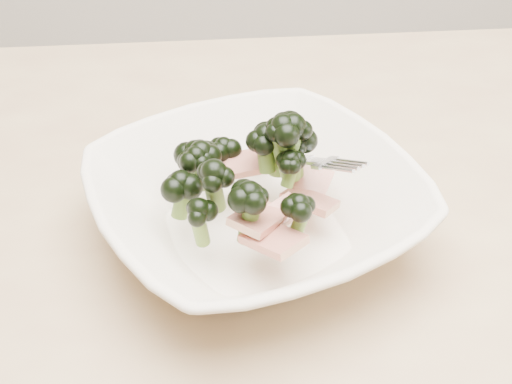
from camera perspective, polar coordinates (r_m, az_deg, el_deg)
dining_table at (r=0.73m, az=6.46°, el=-8.37°), size 1.20×0.80×0.75m
broccoli_dish at (r=0.62m, az=-0.04°, el=-0.70°), size 0.36×0.36×0.12m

